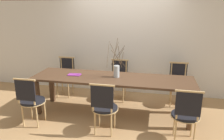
{
  "coord_description": "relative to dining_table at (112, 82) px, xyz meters",
  "views": [
    {
      "loc": [
        0.83,
        -3.94,
        2.08
      ],
      "look_at": [
        0.0,
        0.0,
        0.92
      ],
      "focal_mm": 35.0,
      "sensor_mm": 36.0,
      "label": 1
    }
  ],
  "objects": [
    {
      "name": "vase_centerpiece",
      "position": [
        0.08,
        0.04,
        0.23
      ],
      "size": [
        0.37,
        0.35,
        0.75
      ],
      "color": "#B2BCC1",
      "rests_on": "dining_table"
    },
    {
      "name": "wall_rear",
      "position": [
        0.0,
        1.28,
        0.92
      ],
      "size": [
        12.0,
        0.06,
        3.2
      ],
      "color": "silver",
      "rests_on": "ground_plane"
    },
    {
      "name": "ground_plane",
      "position": [
        0.0,
        0.0,
        -0.68
      ],
      "size": [
        16.0,
        16.0,
        0.0
      ],
      "primitive_type": "plane",
      "color": "#A87F51"
    },
    {
      "name": "chair_near_left",
      "position": [
        0.02,
        -0.73,
        -0.17
      ],
      "size": [
        0.45,
        0.45,
        0.93
      ],
      "color": "black",
      "rests_on": "ground_plane"
    },
    {
      "name": "book_stack",
      "position": [
        -0.77,
        0.0,
        0.1
      ],
      "size": [
        0.26,
        0.17,
        0.01
      ],
      "color": "#842D8C",
      "rests_on": "dining_table"
    },
    {
      "name": "chair_far_leftend",
      "position": [
        -1.3,
        0.73,
        -0.17
      ],
      "size": [
        0.45,
        0.45,
        0.93
      ],
      "rotation": [
        0.0,
        0.0,
        3.14
      ],
      "color": "black",
      "rests_on": "ground_plane"
    },
    {
      "name": "chair_far_left",
      "position": [
        0.0,
        0.73,
        -0.17
      ],
      "size": [
        0.45,
        0.45,
        0.93
      ],
      "rotation": [
        0.0,
        0.0,
        3.14
      ],
      "color": "black",
      "rests_on": "ground_plane"
    },
    {
      "name": "dining_table",
      "position": [
        0.0,
        0.0,
        0.0
      ],
      "size": [
        3.13,
        0.84,
        0.77
      ],
      "color": "#4C3321",
      "rests_on": "ground_plane"
    },
    {
      "name": "chair_far_center",
      "position": [
        1.31,
        0.73,
        -0.17
      ],
      "size": [
        0.45,
        0.45,
        0.93
      ],
      "rotation": [
        0.0,
        0.0,
        3.14
      ],
      "color": "black",
      "rests_on": "ground_plane"
    },
    {
      "name": "chair_near_center",
      "position": [
        1.32,
        -0.73,
        -0.17
      ],
      "size": [
        0.45,
        0.45,
        0.93
      ],
      "color": "black",
      "rests_on": "ground_plane"
    },
    {
      "name": "chair_near_leftend",
      "position": [
        -1.32,
        -0.73,
        -0.17
      ],
      "size": [
        0.45,
        0.45,
        0.93
      ],
      "color": "black",
      "rests_on": "ground_plane"
    }
  ]
}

